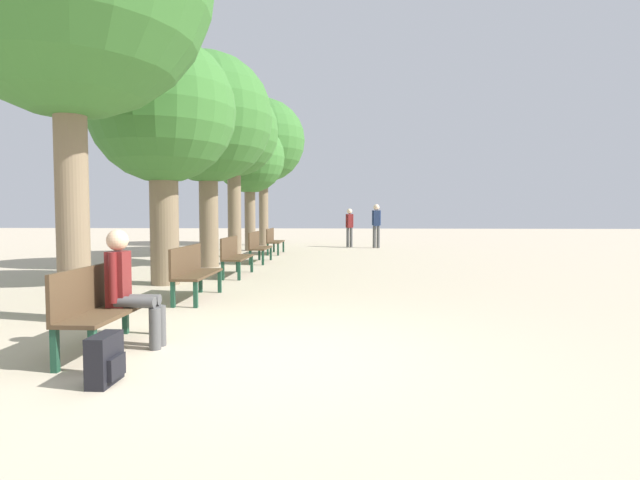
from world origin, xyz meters
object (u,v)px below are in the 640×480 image
at_px(backpack, 105,360).
at_px(pedestrian_near, 376,223).
at_px(tree_row_3, 234,133).
at_px(pedestrian_mid, 350,225).
at_px(tree_row_4, 250,159).
at_px(bench_row_1, 193,269).
at_px(person_seated, 129,285).
at_px(bench_row_4, 273,239).
at_px(bench_row_2, 234,254).
at_px(tree_row_1, 163,113).
at_px(tree_row_2, 208,119).
at_px(tree_row_5, 263,141).
at_px(bench_row_0, 102,302).
at_px(bench_row_3, 258,245).

distance_m(backpack, pedestrian_near, 16.48).
bearing_deg(tree_row_3, pedestrian_mid, 51.50).
xyz_separation_m(tree_row_3, tree_row_4, (0.00, 2.62, -0.53)).
bearing_deg(tree_row_4, bench_row_1, -84.16).
height_order(person_seated, backpack, person_seated).
relative_size(bench_row_4, tree_row_4, 0.32).
distance_m(bench_row_2, bench_row_4, 6.09).
bearing_deg(tree_row_1, tree_row_2, 90.00).
relative_size(tree_row_2, pedestrian_near, 3.16).
bearing_deg(pedestrian_mid, tree_row_5, 164.58).
relative_size(tree_row_1, tree_row_2, 0.87).
relative_size(tree_row_3, tree_row_4, 1.14).
relative_size(bench_row_0, bench_row_2, 1.00).
bearing_deg(bench_row_0, person_seated, 31.35).
distance_m(tree_row_4, pedestrian_near, 5.62).
xyz_separation_m(bench_row_1, tree_row_5, (-1.08, 13.67, 4.02)).
bearing_deg(backpack, tree_row_2, 100.11).
distance_m(bench_row_1, tree_row_1, 3.49).
bearing_deg(bench_row_1, bench_row_3, 90.00).
relative_size(bench_row_0, tree_row_2, 0.27).
xyz_separation_m(bench_row_3, backpack, (0.51, -10.12, -0.30)).
relative_size(tree_row_5, pedestrian_mid, 4.00).
bearing_deg(backpack, pedestrian_mid, 82.63).
relative_size(bench_row_4, tree_row_2, 0.27).
distance_m(tree_row_4, backpack, 15.01).
height_order(tree_row_4, person_seated, tree_row_4).
bearing_deg(pedestrian_near, bench_row_2, -112.42).
xyz_separation_m(bench_row_3, tree_row_5, (-1.08, 7.58, 4.02)).
relative_size(tree_row_5, backpack, 15.26).
xyz_separation_m(bench_row_0, backpack, (0.51, -0.98, -0.30)).
xyz_separation_m(bench_row_3, person_seated, (0.22, -9.00, 0.16)).
bearing_deg(pedestrian_mid, bench_row_4, -127.33).
relative_size(tree_row_3, tree_row_5, 0.86).
relative_size(tree_row_4, backpack, 11.49).
relative_size(tree_row_2, tree_row_4, 1.16).
relative_size(bench_row_1, tree_row_5, 0.24).
xyz_separation_m(tree_row_3, person_seated, (1.30, -10.83, -3.30)).
bearing_deg(pedestrian_mid, bench_row_3, -112.19).
bearing_deg(pedestrian_mid, bench_row_2, -105.55).
bearing_deg(tree_row_1, bench_row_2, 51.61).
xyz_separation_m(tree_row_1, tree_row_2, (0.00, 3.21, 0.48)).
relative_size(bench_row_1, bench_row_2, 1.00).
height_order(bench_row_2, tree_row_4, tree_row_4).
distance_m(tree_row_2, tree_row_5, 8.80).
relative_size(tree_row_4, person_seated, 3.84).
xyz_separation_m(bench_row_1, tree_row_2, (-1.08, 4.89, 3.34)).
bearing_deg(tree_row_5, tree_row_3, -90.00).
xyz_separation_m(tree_row_2, tree_row_3, (-0.00, 3.03, 0.12)).
relative_size(tree_row_2, person_seated, 4.46).
bearing_deg(pedestrian_near, bench_row_3, -121.85).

